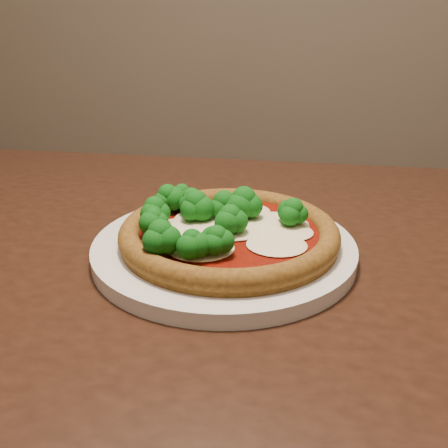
# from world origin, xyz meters

# --- Properties ---
(dining_table) EXTENTS (1.18, 0.88, 0.75)m
(dining_table) POSITION_xyz_m (-0.01, -0.05, 0.65)
(dining_table) COLOR black
(dining_table) RESTS_ON floor
(plate) EXTENTS (0.31, 0.31, 0.02)m
(plate) POSITION_xyz_m (0.02, -0.03, 0.76)
(plate) COLOR silver
(plate) RESTS_ON dining_table
(pizza) EXTENTS (0.26, 0.26, 0.06)m
(pizza) POSITION_xyz_m (0.02, -0.03, 0.79)
(pizza) COLOR brown
(pizza) RESTS_ON plate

